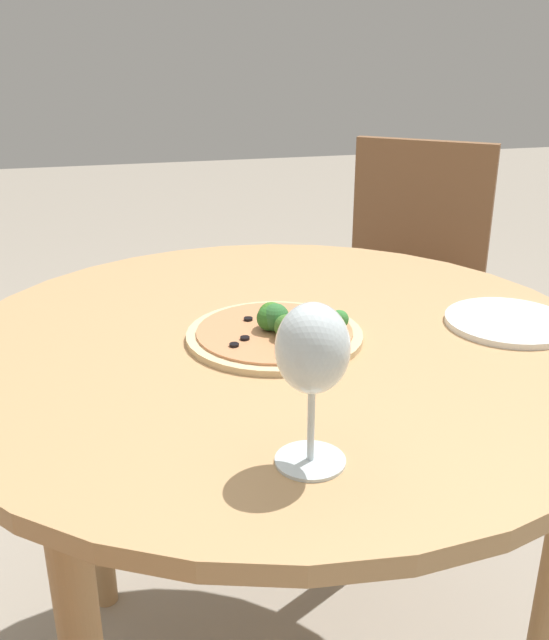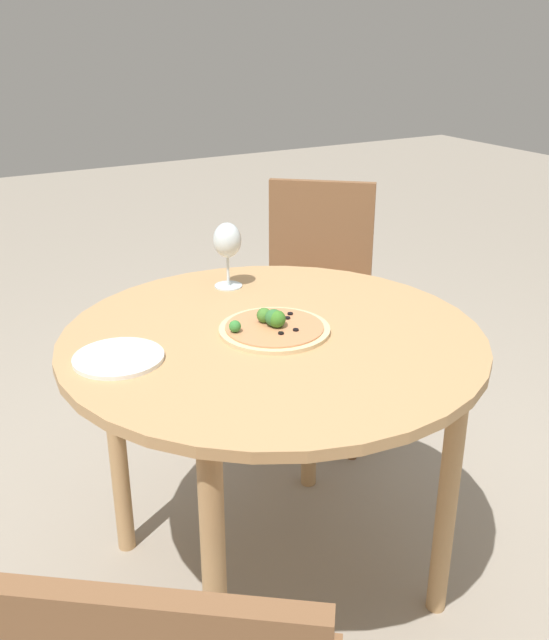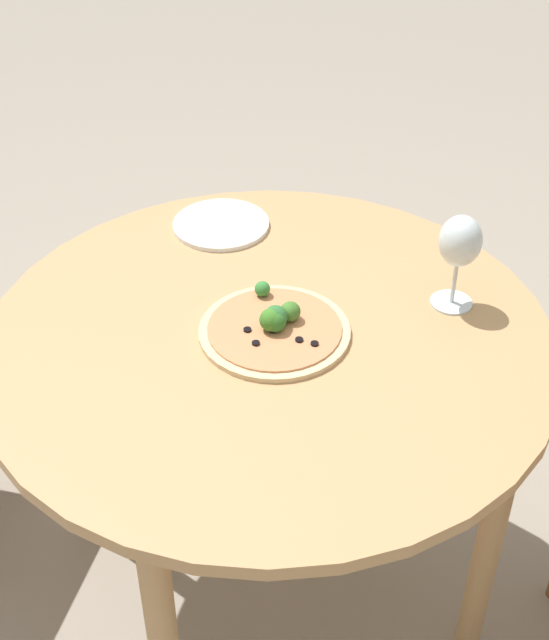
{
  "view_description": "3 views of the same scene",
  "coord_description": "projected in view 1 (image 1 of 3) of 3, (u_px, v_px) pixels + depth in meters",
  "views": [
    {
      "loc": [
        -0.25,
        -0.97,
        1.17
      ],
      "look_at": [
        -0.01,
        -0.01,
        0.77
      ],
      "focal_mm": 40.0,
      "sensor_mm": 36.0,
      "label": 1
    },
    {
      "loc": [
        0.76,
        1.35,
        1.43
      ],
      "look_at": [
        -0.01,
        -0.01,
        0.77
      ],
      "focal_mm": 40.0,
      "sensor_mm": 36.0,
      "label": 2
    },
    {
      "loc": [
        -1.14,
        0.47,
        1.71
      ],
      "look_at": [
        -0.01,
        -0.01,
        0.77
      ],
      "focal_mm": 50.0,
      "sensor_mm": 36.0,
      "label": 3
    }
  ],
  "objects": [
    {
      "name": "pizza",
      "position": [
        276.0,
        330.0,
        1.07
      ],
      "size": [
        0.27,
        0.27,
        0.06
      ],
      "color": "#DBBC89",
      "rests_on": "dining_table"
    },
    {
      "name": "chair_2",
      "position": [
        406.0,
        296.0,
        1.95
      ],
      "size": [
        0.56,
        0.56,
        0.9
      ],
      "rotation": [
        0.0,
        0.0,
        -0.64
      ],
      "color": "brown",
      "rests_on": "ground_plane"
    },
    {
      "name": "dining_table",
      "position": [
        279.0,
        389.0,
        1.12
      ],
      "size": [
        1.01,
        1.01,
        0.74
      ],
      "color": "tan",
      "rests_on": "ground_plane"
    },
    {
      "name": "wine_glass",
      "position": [
        313.0,
        354.0,
        0.72
      ],
      "size": [
        0.08,
        0.08,
        0.18
      ],
      "color": "silver",
      "rests_on": "dining_table"
    },
    {
      "name": "plate_near",
      "position": [
        509.0,
        322.0,
        1.13
      ],
      "size": [
        0.2,
        0.2,
        0.01
      ],
      "color": "white",
      "rests_on": "dining_table"
    }
  ]
}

